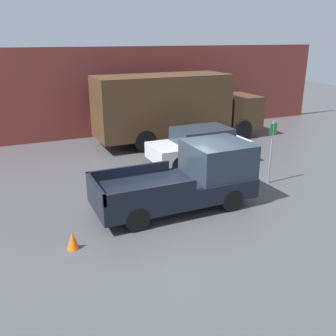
% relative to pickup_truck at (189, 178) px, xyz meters
% --- Properties ---
extents(ground_plane, '(60.00, 60.00, 0.00)m').
position_rel_pickup_truck_xyz_m(ground_plane, '(0.08, 0.15, -0.93)').
color(ground_plane, '#4C4C4F').
extents(building_wall, '(28.00, 0.15, 4.72)m').
position_rel_pickup_truck_xyz_m(building_wall, '(0.08, 10.05, 1.43)').
color(building_wall, brown).
rests_on(building_wall, ground).
extents(pickup_truck, '(5.06, 2.06, 2.00)m').
position_rel_pickup_truck_xyz_m(pickup_truck, '(0.00, 0.00, 0.00)').
color(pickup_truck, black).
rests_on(pickup_truck, ground).
extents(car, '(4.28, 1.89, 1.55)m').
position_rel_pickup_truck_xyz_m(car, '(2.42, 3.63, -0.12)').
color(car, silver).
rests_on(car, ground).
extents(delivery_truck, '(8.85, 2.50, 3.44)m').
position_rel_pickup_truck_xyz_m(delivery_truck, '(2.89, 7.30, 0.93)').
color(delivery_truck, '#4C331E').
rests_on(delivery_truck, ground).
extents(parking_sign, '(0.30, 0.07, 2.38)m').
position_rel_pickup_truck_xyz_m(parking_sign, '(3.63, 0.50, 0.42)').
color(parking_sign, gray).
rests_on(parking_sign, ground).
extents(newspaper_box, '(0.45, 0.40, 0.99)m').
position_rel_pickup_truck_xyz_m(newspaper_box, '(-0.08, 9.72, -0.43)').
color(newspaper_box, gold).
rests_on(newspaper_box, ground).
extents(traffic_cone, '(0.32, 0.32, 0.47)m').
position_rel_pickup_truck_xyz_m(traffic_cone, '(-3.94, -1.14, -0.69)').
color(traffic_cone, orange).
rests_on(traffic_cone, ground).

